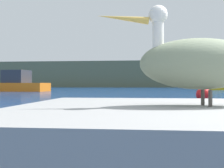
{
  "coord_description": "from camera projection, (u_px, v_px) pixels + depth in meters",
  "views": [
    {
      "loc": [
        -1.59,
        -2.12,
        0.8
      ],
      "look_at": [
        -3.16,
        12.54,
        0.8
      ],
      "focal_mm": 44.0,
      "sensor_mm": 36.0,
      "label": 1
    }
  ],
  "objects": [
    {
      "name": "pelican",
      "position": [
        199.0,
        62.0,
        2.19
      ],
      "size": [
        1.34,
        0.59,
        0.8
      ],
      "rotation": [
        0.0,
        0.0,
        -3.0
      ],
      "color": "gray",
      "rests_on": "pier_dock"
    },
    {
      "name": "fishing_boat_orange",
      "position": [
        14.0,
        84.0,
        30.21
      ],
      "size": [
        8.03,
        3.47,
        3.68
      ],
      "rotation": [
        0.0,
        0.0,
        3.02
      ],
      "color": "orange",
      "rests_on": "ground"
    },
    {
      "name": "pier_dock",
      "position": [
        200.0,
        145.0,
        2.19
      ],
      "size": [
        2.98,
        2.39,
        0.62
      ],
      "primitive_type": "cube",
      "color": "gray",
      "rests_on": "ground"
    },
    {
      "name": "mooring_buoy",
      "position": [
        203.0,
        95.0,
        12.29
      ],
      "size": [
        0.65,
        0.65,
        0.65
      ],
      "primitive_type": "sphere",
      "color": "red",
      "rests_on": "ground"
    },
    {
      "name": "hillside_backdrop",
      "position": [
        148.0,
        75.0,
        69.37
      ],
      "size": [
        140.0,
        11.79,
        6.31
      ],
      "primitive_type": "cube",
      "color": "#5B664C",
      "rests_on": "ground"
    }
  ]
}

